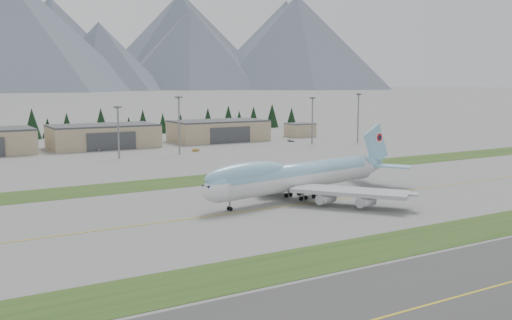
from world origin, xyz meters
TOP-DOWN VIEW (x-y plane):
  - ground at (0.00, 0.00)m, footprint 7000.00×7000.00m
  - grass_strip_near at (0.00, -38.00)m, footprint 400.00×14.00m
  - grass_strip_far at (0.00, 45.00)m, footprint 400.00×18.00m
  - taxiway_line_main at (0.00, 0.00)m, footprint 400.00×0.40m
  - boeing_747_freighter at (-4.16, 6.56)m, footprint 69.08×58.46m
  - hangar_center at (-15.00, 149.90)m, footprint 48.00×26.60m
  - hangar_right at (45.00, 149.90)m, footprint 48.00×26.60m
  - control_shed at (95.00, 148.00)m, footprint 14.00×12.00m
  - floodlight_masts at (15.60, 109.31)m, footprint 193.39×8.64m
  - service_vehicle_a at (-21.04, 135.56)m, footprint 1.59×3.17m
  - service_vehicle_b at (15.77, 114.16)m, footprint 3.76×2.09m
  - service_vehicle_c at (74.92, 127.23)m, footprint 2.49×4.29m
  - conifer_belt at (2.40, 211.58)m, footprint 275.54×15.44m
  - mountain_ridge_rear at (288.70, 2900.00)m, footprint 4509.94×1062.15m

SIDE VIEW (x-z plane):
  - ground at x=0.00m, z-range 0.00..0.00m
  - grass_strip_near at x=0.00m, z-range -0.04..0.04m
  - grass_strip_far at x=0.00m, z-range -0.04..0.04m
  - taxiway_line_main at x=0.00m, z-range -0.01..0.01m
  - service_vehicle_a at x=-21.04m, z-range -0.52..0.52m
  - service_vehicle_b at x=15.77m, z-range -0.59..0.59m
  - service_vehicle_c at x=74.92m, z-range -0.58..0.58m
  - control_shed at x=95.00m, z-range 0.00..7.60m
  - hangar_center at x=-15.00m, z-range -0.01..10.79m
  - hangar_right at x=45.00m, z-range -0.01..10.79m
  - boeing_747_freighter at x=-4.16m, z-range -3.08..15.03m
  - conifer_belt at x=2.40m, z-range -1.12..15.54m
  - floodlight_masts at x=15.60m, z-range 3.97..28.63m
  - mountain_ridge_rear at x=288.70m, z-range -7.53..523.54m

